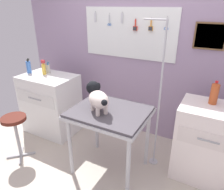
% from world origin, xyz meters
% --- Properties ---
extents(ground, '(4.40, 4.00, 0.04)m').
position_xyz_m(ground, '(0.00, 0.00, -0.02)').
color(ground, '#BFB3A3').
extents(rear_wall_panel, '(4.00, 0.11, 2.30)m').
position_xyz_m(rear_wall_panel, '(-0.00, 1.28, 1.16)').
color(rear_wall_panel, '#9C85A2').
rests_on(rear_wall_panel, ground).
extents(grooming_table, '(0.85, 0.69, 0.81)m').
position_xyz_m(grooming_table, '(0.03, 0.28, 0.72)').
color(grooming_table, '#B7B7BC').
rests_on(grooming_table, ground).
extents(grooming_arm, '(0.29, 0.11, 1.75)m').
position_xyz_m(grooming_arm, '(0.47, 0.64, 0.82)').
color(grooming_arm, '#B7B7BC').
rests_on(grooming_arm, ground).
extents(dog, '(0.39, 0.33, 0.30)m').
position_xyz_m(dog, '(-0.09, 0.22, 0.97)').
color(dog, silver).
rests_on(dog, grooming_table).
extents(counter_left, '(0.80, 0.58, 0.91)m').
position_xyz_m(counter_left, '(-1.20, 0.63, 0.45)').
color(counter_left, white).
rests_on(counter_left, ground).
extents(cabinet_right, '(0.68, 0.54, 0.89)m').
position_xyz_m(cabinet_right, '(1.05, 0.72, 0.45)').
color(cabinet_right, white).
rests_on(cabinet_right, ground).
extents(stool, '(0.30, 0.30, 0.60)m').
position_xyz_m(stool, '(-1.12, -0.09, 0.48)').
color(stool, '#9E9EA3').
rests_on(stool, ground).
extents(spray_bottle_tall, '(0.06, 0.06, 0.22)m').
position_xyz_m(spray_bottle_tall, '(-1.29, 0.67, 1.00)').
color(spray_bottle_tall, gold).
rests_on(spray_bottle_tall, counter_left).
extents(pump_bottle_white, '(0.07, 0.07, 0.23)m').
position_xyz_m(pump_bottle_white, '(-1.54, 0.61, 1.00)').
color(pump_bottle_white, '#3D70C4').
rests_on(pump_bottle_white, counter_left).
extents(spray_bottle_short, '(0.06, 0.06, 0.17)m').
position_xyz_m(spray_bottle_short, '(-1.29, 0.75, 0.98)').
color(spray_bottle_short, '#B9B8AD').
rests_on(spray_bottle_short, counter_left).
extents(soda_bottle, '(0.08, 0.08, 0.26)m').
position_xyz_m(soda_bottle, '(1.01, 0.81, 1.01)').
color(soda_bottle, '#BA4E24').
rests_on(soda_bottle, cabinet_right).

